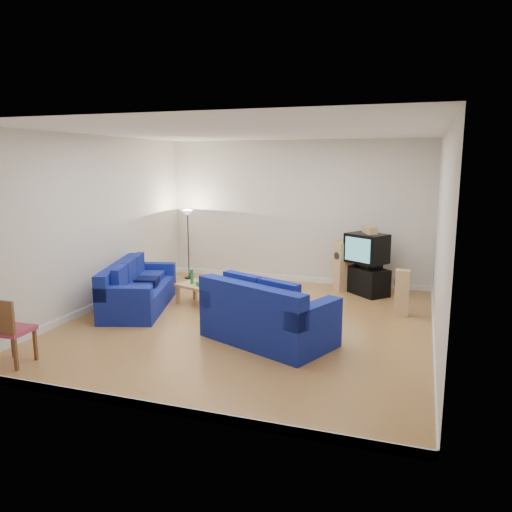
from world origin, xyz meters
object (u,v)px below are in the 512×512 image
(sofa_loveseat, at_px, (266,319))
(television, at_px, (366,248))
(tv_stand, at_px, (367,281))
(sofa_three_seat, at_px, (136,292))
(coffee_table, at_px, (204,288))

(sofa_loveseat, bearing_deg, television, 95.06)
(sofa_loveseat, xyz_separation_m, tv_stand, (1.14, 3.38, -0.09))
(sofa_three_seat, distance_m, coffee_table, 1.28)
(tv_stand, bearing_deg, sofa_three_seat, -105.15)
(sofa_three_seat, relative_size, coffee_table, 1.95)
(sofa_loveseat, height_order, tv_stand, sofa_loveseat)
(sofa_loveseat, bearing_deg, tv_stand, 94.58)
(tv_stand, height_order, television, television)
(sofa_loveseat, relative_size, coffee_table, 1.80)
(sofa_three_seat, relative_size, television, 2.50)
(sofa_loveseat, distance_m, tv_stand, 3.56)
(sofa_three_seat, bearing_deg, television, 104.75)
(tv_stand, bearing_deg, television, -144.88)
(sofa_three_seat, bearing_deg, tv_stand, 104.52)
(sofa_loveseat, distance_m, television, 3.61)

